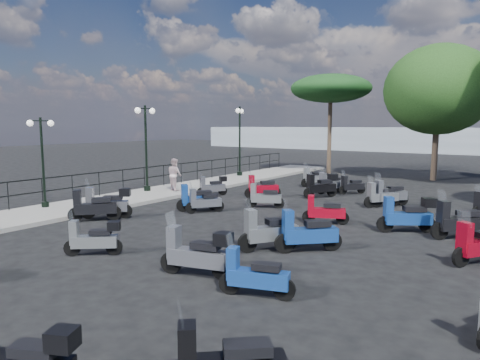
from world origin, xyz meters
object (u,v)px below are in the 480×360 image
Objects in this scene: scooter_14 at (324,211)px; pine_2 at (331,89)px; scooter_21 at (407,215)px; pedestrian_far at (175,174)px; scooter_25 at (479,245)px; scooter_10 at (321,186)px; scooter_16 at (381,196)px; scooter_2 at (107,204)px; scooter_18 at (255,276)px; scooter_22 at (389,195)px; scooter_4 at (212,186)px; scooter_3 at (197,199)px; broadleaf_tree at (438,90)px; scooter_9 at (262,188)px; scooter_11 at (352,186)px; scooter_5 at (314,178)px; scooter_7 at (94,239)px; lamp_post_1 at (146,142)px; scooter_15 at (264,197)px; scooter_8 at (204,202)px; scooter_20 at (269,232)px; scooter_1 at (93,207)px; scooter_26 at (459,222)px; scooter_13 at (307,233)px; lamp_post_0 at (42,156)px; lamp_post_2 at (240,136)px.

pine_2 reaches higher than scooter_14.
scooter_21 is at bearing -58.06° from pine_2.
scooter_25 is (13.67, -3.65, -0.47)m from pedestrian_far.
scooter_10 is 1.16× the size of scooter_16.
scooter_2 is 1.00× the size of scooter_18.
pedestrian_far is at bearing 51.87° from scooter_22.
scooter_4 is at bearing 51.20° from scooter_16.
scooter_25 is at bearing 162.46° from scooter_16.
broadleaf_tree is (5.70, 15.52, 4.98)m from scooter_3.
scooter_9 is 4.62m from scooter_11.
scooter_5 is 1.23× the size of scooter_7.
scooter_15 is (6.69, 0.24, -2.09)m from lamp_post_1.
scooter_8 is 0.89× the size of scooter_15.
scooter_7 is 13.63m from scooter_11.
scooter_16 is (0.66, 4.18, 0.02)m from scooter_14.
scooter_7 is 0.89× the size of scooter_16.
scooter_14 is (4.61, 0.91, 0.02)m from scooter_8.
scooter_21 is (2.58, 4.17, 0.04)m from scooter_20.
scooter_4 is 0.90× the size of scooter_18.
scooter_9 is 7.71m from scooter_21.
scooter_20 is at bearing -133.28° from scooter_1.
scooter_20 reaches higher than scooter_11.
scooter_1 is (1.96, -6.16, -0.45)m from pedestrian_far.
scooter_5 is at bearing -15.91° from scooter_15.
scooter_3 is 8.79m from scooter_18.
scooter_15 is at bearing 128.42° from scooter_5.
scooter_26 is (5.66, -6.21, 0.11)m from scooter_11.
scooter_18 reaches higher than scooter_4.
scooter_13 is (3.35, -8.22, -0.03)m from scooter_10.
lamp_post_0 is at bearing 29.11° from scooter_7.
scooter_9 is (2.24, 6.96, -0.07)m from scooter_2.
scooter_18 is at bearing 164.48° from scooter_9.
scooter_5 is 12.50m from scooter_20.
scooter_4 is at bearing -48.28° from scooter_1.
scooter_14 is 0.18× the size of broadleaf_tree.
scooter_21 is (6.83, -7.59, 0.08)m from scooter_5.
scooter_22 is 0.22× the size of pine_2.
lamp_post_1 is at bearing 37.62° from scooter_18.
lamp_post_2 is 3.03× the size of scooter_1.
scooter_22 is (5.45, 1.30, 0.02)m from scooter_9.
scooter_15 is at bearing -77.33° from pine_2.
scooter_26 reaches higher than scooter_5.
scooter_21 is (2.62, 0.42, 0.11)m from scooter_14.
scooter_20 is (6.86, -6.08, 0.06)m from scooter_4.
lamp_post_1 is 2.89× the size of scooter_1.
lamp_post_0 is 6.26m from scooter_3.
scooter_15 is at bearing 45.32° from scooter_14.
scooter_20 is (10.06, 0.50, -1.64)m from lamp_post_0.
scooter_10 is 11.66m from pine_2.
scooter_2 is (3.08, -4.77, -1.98)m from lamp_post_1.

